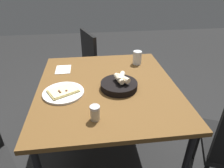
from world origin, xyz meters
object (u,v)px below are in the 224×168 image
at_px(pizza_plate, 63,92).
at_px(bread_basket, 119,84).
at_px(chair_spare, 80,65).
at_px(dining_table, 107,92).
at_px(beer_glass, 137,58).
at_px(pepper_shaker, 95,114).

xyz_separation_m(pizza_plate, bread_basket, (0.02, -0.38, 0.02)).
bearing_deg(bread_basket, chair_spare, 17.80).
height_order(pizza_plate, chair_spare, chair_spare).
distance_m(dining_table, pizza_plate, 0.32).
bearing_deg(dining_table, beer_glass, -41.66).
xyz_separation_m(dining_table, beer_glass, (0.33, -0.30, 0.11)).
bearing_deg(pizza_plate, bread_basket, -86.64).
bearing_deg(pizza_plate, pepper_shaker, -145.70).
height_order(dining_table, chair_spare, chair_spare).
height_order(pizza_plate, pepper_shaker, pepper_shaker).
distance_m(bread_basket, chair_spare, 1.04).
bearing_deg(pizza_plate, dining_table, -75.73).
relative_size(pepper_shaker, chair_spare, 0.10).
distance_m(pizza_plate, chair_spare, 1.02).
relative_size(dining_table, beer_glass, 9.58).
bearing_deg(dining_table, chair_spare, 14.17).
bearing_deg(pizza_plate, chair_spare, -4.38).
xyz_separation_m(bread_basket, chair_spare, (0.96, 0.31, -0.27)).
xyz_separation_m(pizza_plate, beer_glass, (0.41, -0.60, 0.04)).
bearing_deg(chair_spare, bread_basket, -162.20).
bearing_deg(pepper_shaker, pizza_plate, 34.30).
distance_m(pepper_shaker, chair_spare, 1.31).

